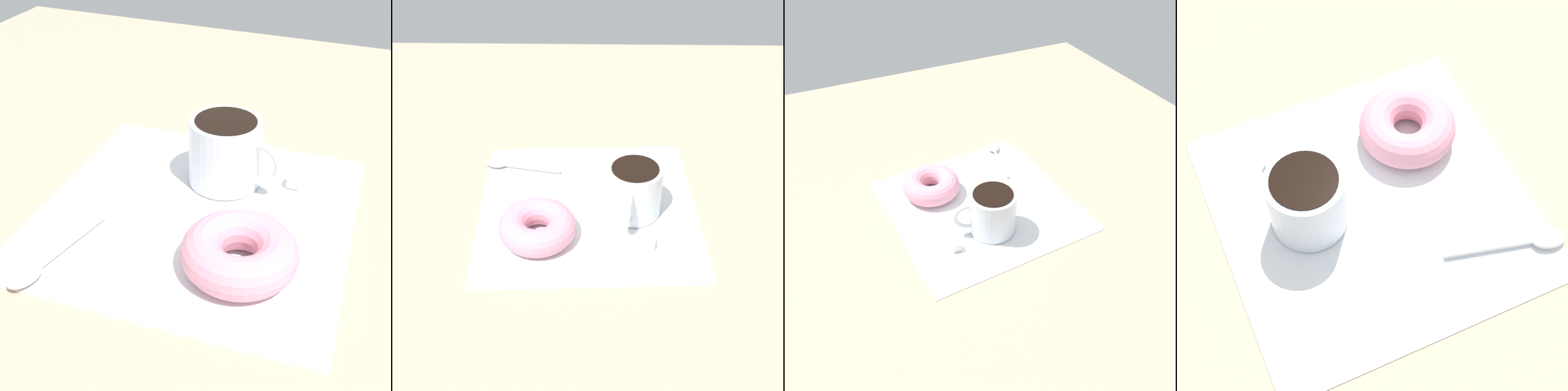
{
  "view_description": "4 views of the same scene",
  "coord_description": "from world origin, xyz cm",
  "views": [
    {
      "loc": [
        -17.48,
        40.9,
        33.92
      ],
      "look_at": [
        -0.66,
        -1.53,
        2.3
      ],
      "focal_mm": 50.0,
      "sensor_mm": 36.0,
      "label": 1
    },
    {
      "loc": [
        -62.96,
        -2.67,
        51.45
      ],
      "look_at": [
        -0.66,
        -1.53,
        2.3
      ],
      "focal_mm": 50.0,
      "sensor_mm": 36.0,
      "label": 2
    },
    {
      "loc": [
        -26.64,
        -56.01,
        52.4
      ],
      "look_at": [
        -0.66,
        -1.53,
        2.3
      ],
      "focal_mm": 40.0,
      "sensor_mm": 36.0,
      "label": 3
    },
    {
      "loc": [
        31.32,
        -13.93,
        59.62
      ],
      "look_at": [
        -0.66,
        -1.53,
        2.3
      ],
      "focal_mm": 60.0,
      "sensor_mm": 36.0,
      "label": 4
    }
  ],
  "objects": [
    {
      "name": "spoon",
      "position": [
        9.29,
        11.97,
        0.7
      ],
      "size": [
        3.84,
        12.61,
        0.9
      ],
      "color": "silver",
      "rests_on": "napkin"
    },
    {
      "name": "napkin",
      "position": [
        -0.66,
        -1.53,
        0.15
      ],
      "size": [
        33.21,
        33.21,
        0.3
      ],
      "primitive_type": "cube",
      "rotation": [
        0.0,
        0.0,
        0.05
      ],
      "color": "white",
      "rests_on": "ground_plane"
    },
    {
      "name": "sugar_cube",
      "position": [
        -9.09,
        -10.0,
        1.01
      ],
      "size": [
        1.41,
        1.41,
        1.41
      ],
      "primitive_type": "cube",
      "color": "white",
      "rests_on": "napkin"
    },
    {
      "name": "coffee_cup",
      "position": [
        -1.69,
        -8.1,
        4.22
      ],
      "size": [
        10.79,
        7.87,
        7.58
      ],
      "color": "silver",
      "rests_on": "napkin"
    },
    {
      "name": "ground_plane",
      "position": [
        0.0,
        0.0,
        -1.0
      ],
      "size": [
        120.0,
        120.0,
        2.0
      ],
      "primitive_type": "cube",
      "color": "tan"
    },
    {
      "name": "donut",
      "position": [
        -7.55,
        5.25,
        2.22
      ],
      "size": [
        10.62,
        10.62,
        3.83
      ],
      "primitive_type": "torus",
      "color": "pink",
      "rests_on": "napkin"
    }
  ]
}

